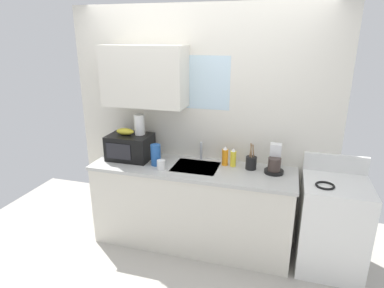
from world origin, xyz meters
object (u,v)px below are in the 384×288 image
dish_soap_bottle_orange (225,156)px  cereal_canister (156,155)px  stove_range (331,225)px  paper_towel_roll (139,125)px  utensil_crock (251,162)px  banana_bunch (125,131)px  coffee_maker (275,162)px  microwave (130,147)px  dish_soap_bottle_yellow (233,158)px  mug_white (161,165)px

dish_soap_bottle_orange → cereal_canister: cereal_canister is taller
stove_range → paper_towel_roll: size_ratio=4.91×
cereal_canister → utensil_crock: size_ratio=0.80×
dish_soap_bottle_orange → banana_bunch: bearing=-174.7°
coffee_maker → stove_range: bearing=-10.2°
microwave → utensil_crock: size_ratio=1.65×
microwave → coffee_maker: bearing=2.2°
microwave → paper_towel_roll: paper_towel_roll is taller
banana_bunch → dish_soap_bottle_orange: size_ratio=0.97×
paper_towel_roll → utensil_crock: bearing=0.9°
banana_bunch → dish_soap_bottle_orange: bearing=5.3°
dish_soap_bottle_yellow → paper_towel_roll: bearing=-177.6°
cereal_canister → mug_white: bearing=-44.3°
coffee_maker → dish_soap_bottle_yellow: 0.42m
stove_range → coffee_maker: size_ratio=3.86×
dish_soap_bottle_orange → cereal_canister: (-0.69, -0.20, 0.02)m
coffee_maker → mug_white: coffee_maker is taller
mug_white → utensil_crock: (0.87, 0.26, 0.02)m
paper_towel_roll → mug_white: (0.33, -0.24, -0.33)m
dish_soap_bottle_orange → dish_soap_bottle_yellow: (0.09, -0.01, -0.00)m
banana_bunch → stove_range: bearing=-1.2°
dish_soap_bottle_yellow → cereal_canister: (-0.78, -0.19, 0.02)m
banana_bunch → dish_soap_bottle_yellow: (1.17, 0.09, -0.21)m
microwave → dish_soap_bottle_orange: (1.03, 0.10, -0.04)m
microwave → cereal_canister: size_ratio=2.06×
dish_soap_bottle_orange → mug_white: bearing=-154.2°
microwave → mug_white: (0.43, -0.19, -0.09)m
microwave → utensil_crock: bearing=3.1°
microwave → dish_soap_bottle_yellow: (1.12, 0.09, -0.04)m
stove_range → microwave: (-2.12, 0.04, 0.58)m
paper_towel_roll → dish_soap_bottle_yellow: (1.02, 0.04, -0.29)m
dish_soap_bottle_orange → microwave: bearing=-174.4°
paper_towel_roll → dish_soap_bottle_orange: paper_towel_roll is taller
stove_range → coffee_maker: bearing=169.8°
microwave → cereal_canister: microwave is taller
utensil_crock → mug_white: bearing=-163.4°
mug_white → utensil_crock: size_ratio=0.34×
coffee_maker → cereal_canister: coffee_maker is taller
banana_bunch → paper_towel_roll: paper_towel_roll is taller
stove_range → cereal_canister: (-1.78, -0.05, 0.55)m
dish_soap_bottle_yellow → utensil_crock: 0.19m
stove_range → dish_soap_bottle_orange: (-1.08, 0.15, 0.54)m
banana_bunch → mug_white: banana_bunch is taller
mug_white → banana_bunch: bearing=158.5°
mug_white → dish_soap_bottle_orange: bearing=25.8°
dish_soap_bottle_orange → mug_white: 0.67m
microwave → paper_towel_roll: 0.27m
mug_white → utensil_crock: 0.91m
cereal_canister → mug_white: size_ratio=2.35×
paper_towel_roll → cereal_canister: size_ratio=0.99×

